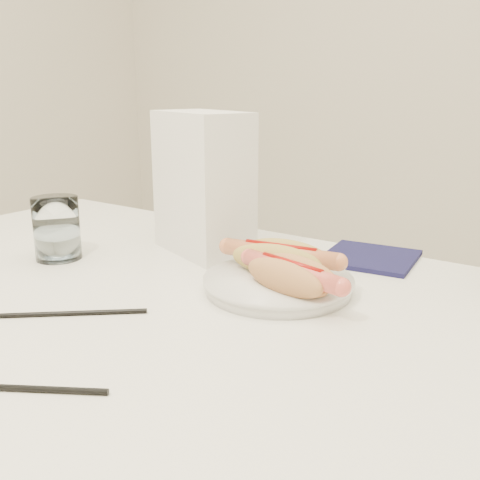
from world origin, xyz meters
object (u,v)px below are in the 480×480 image
Objects in this scene: table at (141,339)px; napkin_box at (203,184)px; plate at (278,286)px; water_glass at (57,228)px; hotdog_left at (280,259)px; hotdog_right at (292,276)px.

table is 0.29m from napkin_box.
water_glass reaches higher than plate.
plate is 0.85× the size of napkin_box.
plate is 0.04m from hotdog_left.
table is at bearing -12.66° from water_glass.
table is at bearing -136.24° from hotdog_right.
hotdog_left is at bearing 51.06° from table.
napkin_box is (-0.19, 0.07, 0.08)m from hotdog_left.
plate is 1.17× the size of hotdog_left.
hotdog_right is at bearing -6.03° from napkin_box.
table is at bearing -137.09° from hotdog_left.
water_glass is (-0.37, -0.08, 0.04)m from plate.
water_glass reaches higher than hotdog_left.
napkin_box is at bearing 155.63° from plate.
napkin_box reaches higher than plate.
table is 11.79× the size of water_glass.
hotdog_right reaches higher than plate.
hotdog_right is 0.28m from napkin_box.
napkin_box is at bearing 166.77° from hotdog_right.
water_glass is at bearing -172.25° from hotdog_left.
water_glass reaches higher than hotdog_right.
hotdog_right is at bearing 7.02° from water_glass.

